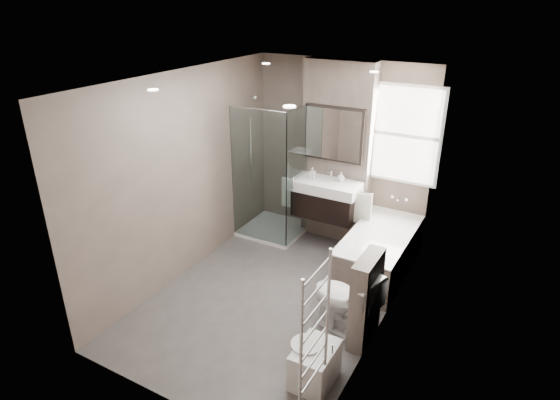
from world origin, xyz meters
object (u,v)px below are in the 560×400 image
Objects in this scene: vanity at (326,198)px; toilet at (344,300)px; bathtub at (379,251)px; bidet at (314,364)px.

vanity reaches higher than toilet.
toilet is (0.97, -1.65, -0.35)m from vanity.
toilet is at bearing -59.62° from vanity.
toilet is (0.05, -1.33, 0.07)m from bathtub.
bidet is (0.04, -0.82, -0.18)m from toilet.
vanity reaches higher than bidet.
toilet reaches higher than bidet.
vanity is 2.73m from bidet.
vanity reaches higher than bathtub.
bathtub is at bearing 92.38° from bidet.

